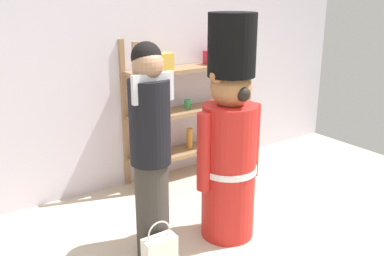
{
  "coord_description": "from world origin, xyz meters",
  "views": [
    {
      "loc": [
        -1.69,
        -1.81,
        1.98
      ],
      "look_at": [
        0.06,
        0.75,
        1.0
      ],
      "focal_mm": 40.61,
      "sensor_mm": 36.0,
      "label": 1
    }
  ],
  "objects": [
    {
      "name": "back_wall",
      "position": [
        0.0,
        2.2,
        1.3
      ],
      "size": [
        6.4,
        0.12,
        2.6
      ],
      "primitive_type": "cube",
      "color": "silver",
      "rests_on": "ground_plane"
    },
    {
      "name": "teddy_bear_guard",
      "position": [
        0.4,
        0.72,
        0.85
      ],
      "size": [
        0.62,
        0.46,
        1.84
      ],
      "color": "red",
      "rests_on": "ground_plane"
    },
    {
      "name": "person_shopper",
      "position": [
        -0.28,
        0.78,
        0.9
      ],
      "size": [
        0.31,
        0.3,
        1.66
      ],
      "color": "#38332D",
      "rests_on": "ground_plane"
    },
    {
      "name": "merchandise_shelf",
      "position": [
        0.87,
        1.98,
        0.79
      ],
      "size": [
        1.47,
        0.35,
        1.54
      ],
      "color": "#93704C",
      "rests_on": "ground_plane"
    },
    {
      "name": "shopping_bag",
      "position": [
        -0.35,
        0.57,
        0.16
      ],
      "size": [
        0.25,
        0.12,
        0.43
      ],
      "color": "silver",
      "rests_on": "ground_plane"
    }
  ]
}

